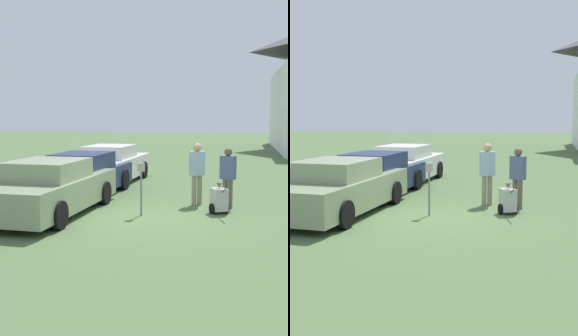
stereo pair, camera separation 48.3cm
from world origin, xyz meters
TOP-DOWN VIEW (x-y plane):
  - ground_plane at (0.00, 0.00)m, footprint 120.00×120.00m
  - parked_car_sage at (-2.55, -0.04)m, footprint 2.28×5.29m
  - parked_car_navy at (-2.55, 2.75)m, footprint 2.10×5.13m
  - parked_car_white at (-2.55, 5.99)m, footprint 2.20×5.17m
  - parking_meter at (-0.14, 0.24)m, footprint 0.18×0.09m
  - person_worker at (1.17, 2.00)m, footprint 0.47×0.36m
  - person_supervisor at (2.07, 1.70)m, footprint 0.47×0.39m
  - equipment_cart at (1.86, 0.91)m, footprint 0.62×0.97m

SIDE VIEW (x-z plane):
  - ground_plane at x=0.00m, z-range 0.00..0.00m
  - equipment_cart at x=1.86m, z-range -0.11..0.89m
  - parked_car_navy at x=-2.55m, z-range -0.04..1.39m
  - parked_car_sage at x=-2.55m, z-range -0.05..1.42m
  - parked_car_white at x=-2.55m, z-range -0.04..1.43m
  - parking_meter at x=-0.14m, z-range 0.27..1.67m
  - person_supervisor at x=2.07m, z-range 0.12..1.84m
  - person_worker at x=1.17m, z-range 0.14..1.96m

